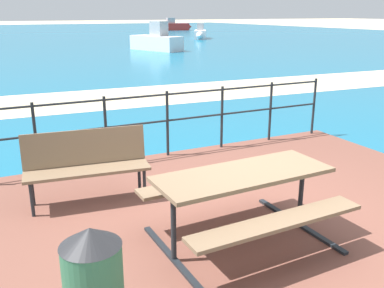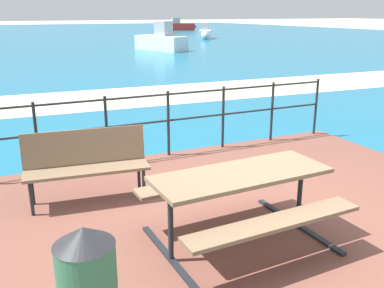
# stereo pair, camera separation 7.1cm
# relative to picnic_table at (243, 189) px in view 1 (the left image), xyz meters

# --- Properties ---
(ground_plane) EXTENTS (240.00, 240.00, 0.00)m
(ground_plane) POSITION_rel_picnic_table_xyz_m (0.38, 0.33, -0.63)
(ground_plane) COLOR beige
(patio_paving) EXTENTS (6.40, 5.20, 0.06)m
(patio_paving) POSITION_rel_picnic_table_xyz_m (0.38, 0.33, -0.60)
(patio_paving) COLOR brown
(patio_paving) RESTS_ON ground
(sea_water) EXTENTS (90.00, 90.00, 0.01)m
(sea_water) POSITION_rel_picnic_table_xyz_m (0.38, 40.33, -0.63)
(sea_water) COLOR #196B8E
(sea_water) RESTS_ON ground
(beach_strip) EXTENTS (54.08, 5.51, 0.01)m
(beach_strip) POSITION_rel_picnic_table_xyz_m (0.38, 8.12, -0.63)
(beach_strip) COLOR beige
(beach_strip) RESTS_ON ground
(picnic_table) EXTENTS (1.77, 1.40, 0.75)m
(picnic_table) POSITION_rel_picnic_table_xyz_m (0.00, 0.00, 0.00)
(picnic_table) COLOR #7A6047
(picnic_table) RESTS_ON patio_paving
(park_bench) EXTENTS (1.48, 0.58, 0.86)m
(park_bench) POSITION_rel_picnic_table_xyz_m (-1.14, 1.65, -0.06)
(park_bench) COLOR #7A6047
(park_bench) RESTS_ON patio_paving
(railing_fence) EXTENTS (5.94, 0.04, 1.04)m
(railing_fence) POSITION_rel_picnic_table_xyz_m (0.38, 2.81, 0.07)
(railing_fence) COLOR #1E2328
(railing_fence) RESTS_ON patio_paving
(boat_near) EXTENTS (2.40, 4.18, 1.73)m
(boat_near) POSITION_rel_picnic_table_xyz_m (7.49, 21.82, -0.08)
(boat_near) COLOR silver
(boat_near) RESTS_ON sea_water
(boat_mid) EXTENTS (2.51, 3.74, 1.32)m
(boat_mid) POSITION_rel_picnic_table_xyz_m (15.35, 31.19, -0.18)
(boat_mid) COLOR silver
(boat_mid) RESTS_ON sea_water
(boat_far) EXTENTS (4.62, 1.88, 1.56)m
(boat_far) POSITION_rel_picnic_table_xyz_m (20.34, 48.59, -0.11)
(boat_far) COLOR red
(boat_far) RESTS_ON sea_water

